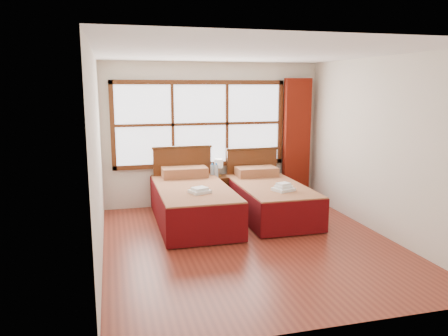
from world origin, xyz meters
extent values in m
plane|color=maroon|center=(0.00, 0.00, 0.00)|extent=(4.50, 4.50, 0.00)
plane|color=white|center=(0.00, 0.00, 2.60)|extent=(4.50, 4.50, 0.00)
plane|color=silver|center=(0.00, 2.25, 1.30)|extent=(4.00, 0.00, 4.00)
plane|color=silver|center=(-2.00, 0.00, 1.30)|extent=(0.00, 4.50, 4.50)
plane|color=silver|center=(2.00, 0.00, 1.30)|extent=(0.00, 4.50, 4.50)
cube|color=white|center=(-0.25, 2.22, 1.50)|extent=(3.00, 0.02, 1.40)
cube|color=#512811|center=(-0.25, 2.20, 0.76)|extent=(3.16, 0.06, 0.08)
cube|color=#512811|center=(-0.25, 2.20, 2.24)|extent=(3.16, 0.06, 0.08)
cube|color=#512811|center=(-1.79, 2.20, 1.50)|extent=(0.08, 0.06, 1.56)
cube|color=#512811|center=(1.29, 2.20, 1.50)|extent=(0.08, 0.06, 1.56)
cube|color=#512811|center=(-0.75, 2.20, 1.50)|extent=(0.05, 0.05, 1.40)
cube|color=#512811|center=(0.25, 2.20, 1.50)|extent=(0.05, 0.05, 1.40)
cube|color=#512811|center=(-0.25, 2.20, 1.50)|extent=(3.00, 0.05, 0.05)
cube|color=maroon|center=(1.60, 2.11, 1.17)|extent=(0.50, 0.16, 2.30)
cube|color=#3D200C|center=(-0.60, 1.13, 0.16)|extent=(1.00, 2.00, 0.33)
cube|color=maroon|center=(-0.60, 1.13, 0.46)|extent=(1.12, 2.22, 0.27)
cube|color=#5F0A0D|center=(-1.16, 1.13, 0.30)|extent=(0.03, 2.22, 0.56)
cube|color=#5F0A0D|center=(-0.04, 1.13, 0.30)|extent=(0.03, 2.22, 0.56)
cube|color=#5F0A0D|center=(-0.60, 0.03, 0.30)|extent=(1.12, 0.03, 0.56)
cube|color=maroon|center=(-0.60, 1.94, 0.69)|extent=(0.78, 0.46, 0.17)
cube|color=#512811|center=(-0.60, 2.14, 0.54)|extent=(1.05, 0.06, 1.09)
cube|color=#3D200C|center=(-0.60, 2.14, 1.10)|extent=(1.09, 0.08, 0.04)
cube|color=#3D200C|center=(0.72, 1.13, 0.15)|extent=(0.93, 1.86, 0.30)
cube|color=maroon|center=(0.72, 1.13, 0.43)|extent=(1.04, 2.06, 0.25)
cube|color=#5F0A0D|center=(0.20, 1.13, 0.28)|extent=(0.03, 2.06, 0.52)
cube|color=#5F0A0D|center=(1.24, 1.13, 0.28)|extent=(0.03, 2.06, 0.52)
cube|color=#5F0A0D|center=(0.72, 0.10, 0.28)|extent=(1.04, 0.03, 0.52)
cube|color=maroon|center=(0.72, 1.88, 0.64)|extent=(0.73, 0.43, 0.16)
cube|color=#512811|center=(0.72, 2.14, 0.51)|extent=(0.97, 0.06, 1.01)
cube|color=#3D200C|center=(0.72, 2.14, 1.02)|extent=(1.01, 0.08, 0.04)
cube|color=#512811|center=(-0.02, 2.00, 0.28)|extent=(0.42, 0.37, 0.56)
cube|color=#3D200C|center=(-0.02, 1.80, 0.17)|extent=(0.37, 0.02, 0.17)
cube|color=#3D200C|center=(-0.02, 1.80, 0.39)|extent=(0.37, 0.02, 0.17)
sphere|color=#A57C37|center=(-0.02, 1.78, 0.17)|extent=(0.03, 0.03, 0.03)
sphere|color=#A57C37|center=(-0.02, 1.78, 0.39)|extent=(0.03, 0.03, 0.03)
cube|color=white|center=(-0.57, 0.70, 0.62)|extent=(0.35, 0.33, 0.04)
cube|color=white|center=(-0.57, 0.70, 0.66)|extent=(0.26, 0.25, 0.04)
cube|color=white|center=(0.76, 0.68, 0.58)|extent=(0.37, 0.35, 0.05)
cube|color=white|center=(0.76, 0.68, 0.62)|extent=(0.28, 0.26, 0.04)
cube|color=white|center=(0.76, 0.68, 0.66)|extent=(0.23, 0.21, 0.04)
cylinder|color=gold|center=(0.06, 2.06, 0.57)|extent=(0.10, 0.10, 0.02)
cylinder|color=gold|center=(0.06, 2.06, 0.64)|extent=(0.02, 0.02, 0.13)
cylinder|color=white|center=(0.06, 2.06, 0.79)|extent=(0.16, 0.16, 0.16)
cylinder|color=#A1BCD0|center=(-0.08, 1.97, 0.67)|extent=(0.07, 0.07, 0.23)
cylinder|color=blue|center=(-0.08, 1.97, 0.80)|extent=(0.03, 0.03, 0.03)
cylinder|color=#A1BCD0|center=(-0.03, 1.89, 0.68)|extent=(0.07, 0.07, 0.24)
cylinder|color=blue|center=(-0.03, 1.89, 0.81)|extent=(0.03, 0.03, 0.03)
camera|label=1|loc=(-1.83, -5.54, 2.17)|focal=35.00mm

